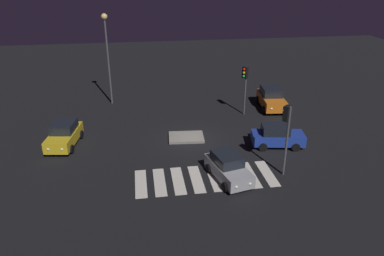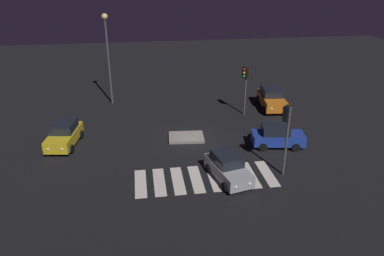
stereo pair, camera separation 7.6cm
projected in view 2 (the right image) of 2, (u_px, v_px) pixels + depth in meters
The scene contains 10 objects.
ground_plane at pixel (192, 140), 28.33m from camera, with size 80.00×80.00×0.00m, color black.
traffic_island at pixel (186, 137), 28.57m from camera, with size 2.82×2.21×0.18m.
car_orange at pixel (272, 98), 34.28m from camera, with size 2.46×4.59×1.93m.
car_blue at pixel (277, 136), 27.04m from camera, with size 3.98×2.27×1.66m.
car_silver at pixel (228, 167), 22.87m from camera, with size 2.44×4.04×1.66m.
car_yellow at pixel (64, 134), 27.20m from camera, with size 2.37×4.23×1.76m.
traffic_light_east at pixel (286, 124), 22.36m from camera, with size 0.54×0.53×4.62m.
traffic_light_north at pixel (245, 79), 31.77m from camera, with size 0.53×0.54×4.35m.
street_lamp at pixel (107, 45), 33.57m from camera, with size 0.56×0.56×8.37m.
crosswalk_near at pixel (205, 178), 23.24m from camera, with size 8.75×3.20×0.02m.
Camera 2 is at (-3.77, -25.25, 12.30)m, focal length 34.71 mm.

